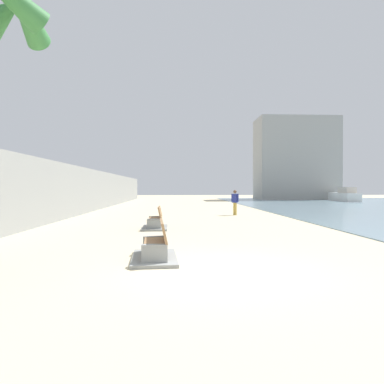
{
  "coord_description": "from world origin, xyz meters",
  "views": [
    {
      "loc": [
        -0.84,
        -7.54,
        1.8
      ],
      "look_at": [
        0.27,
        16.41,
        1.51
      ],
      "focal_mm": 32.92,
      "sensor_mm": 36.0,
      "label": 1
    }
  ],
  "objects_px": {
    "bench_near": "(155,250)",
    "bench_far": "(156,223)",
    "boat_mid_bay": "(344,196)",
    "person_walking": "(235,201)"
  },
  "relations": [
    {
      "from": "bench_near",
      "to": "bench_far",
      "type": "bearing_deg",
      "value": 93.28
    },
    {
      "from": "bench_far",
      "to": "boat_mid_bay",
      "type": "distance_m",
      "value": 37.95
    },
    {
      "from": "bench_near",
      "to": "boat_mid_bay",
      "type": "height_order",
      "value": "boat_mid_bay"
    },
    {
      "from": "bench_near",
      "to": "bench_far",
      "type": "relative_size",
      "value": 1.03
    },
    {
      "from": "bench_far",
      "to": "person_walking",
      "type": "bearing_deg",
      "value": 56.91
    },
    {
      "from": "bench_near",
      "to": "person_walking",
      "type": "xyz_separation_m",
      "value": [
        4.39,
        14.06,
        0.73
      ]
    },
    {
      "from": "person_walking",
      "to": "boat_mid_bay",
      "type": "relative_size",
      "value": 0.21
    },
    {
      "from": "bench_far",
      "to": "person_walking",
      "type": "height_order",
      "value": "person_walking"
    },
    {
      "from": "bench_far",
      "to": "person_walking",
      "type": "distance_m",
      "value": 8.78
    },
    {
      "from": "bench_near",
      "to": "person_walking",
      "type": "height_order",
      "value": "person_walking"
    }
  ]
}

